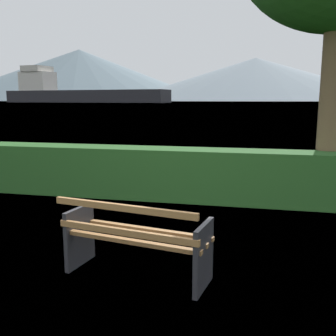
% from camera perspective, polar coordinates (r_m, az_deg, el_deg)
% --- Properties ---
extents(ground_plane, '(1400.00, 1400.00, 0.00)m').
position_cam_1_polar(ground_plane, '(4.32, -4.42, -15.56)').
color(ground_plane, '#4C6B33').
extents(water_surface, '(620.00, 620.00, 0.00)m').
position_cam_1_polar(water_surface, '(310.10, 12.61, 9.61)').
color(water_surface, '#6B8EA3').
rests_on(water_surface, ground_plane).
extents(park_bench, '(1.63, 0.84, 0.87)m').
position_cam_1_polar(park_bench, '(4.10, -4.87, -10.57)').
color(park_bench, '#A0703F').
rests_on(park_bench, ground_plane).
extents(hedge_row, '(12.99, 0.70, 0.96)m').
position_cam_1_polar(hedge_row, '(7.21, 3.14, -0.96)').
color(hedge_row, '#285B23').
rests_on(hedge_row, ground_plane).
extents(cargo_ship_large, '(107.04, 33.46, 22.08)m').
position_cam_1_polar(cargo_ship_large, '(241.00, -14.06, 10.92)').
color(cargo_ship_large, '#232328').
rests_on(cargo_ship_large, water_surface).
extents(fishing_boat_near, '(3.61, 5.68, 1.62)m').
position_cam_1_polar(fishing_boat_near, '(255.60, -6.21, 9.85)').
color(fishing_boat_near, '#B2332D').
rests_on(fishing_boat_near, water_surface).
extents(distant_hills, '(846.58, 430.09, 79.27)m').
position_cam_1_polar(distant_hills, '(575.32, 3.15, 13.30)').
color(distant_hills, slate).
rests_on(distant_hills, ground_plane).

